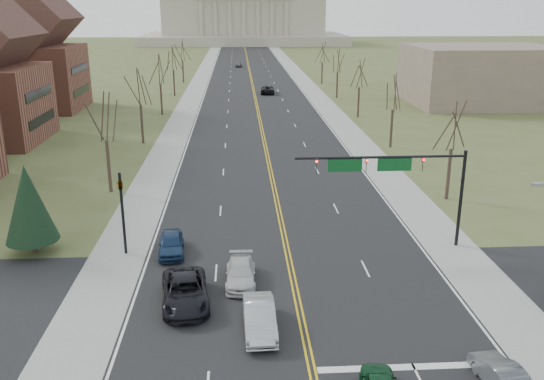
{
  "coord_description": "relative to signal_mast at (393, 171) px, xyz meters",
  "views": [
    {
      "loc": [
        -3.37,
        -24.64,
        16.9
      ],
      "look_at": [
        -0.79,
        18.29,
        3.0
      ],
      "focal_mm": 38.0,
      "sensor_mm": 36.0,
      "label": 1
    }
  ],
  "objects": [
    {
      "name": "bldg_left_far",
      "position": [
        -45.44,
        60.5,
        3.78
      ],
      "size": [
        17.1,
        14.28,
        23.25
      ],
      "color": "brown",
      "rests_on": "ground"
    },
    {
      "name": "car_sb_inner_second",
      "position": [
        -10.82,
        -5.05,
        -5.09
      ],
      "size": [
        1.95,
        4.61,
        1.33
      ],
      "primitive_type": "imported",
      "rotation": [
        0.0,
        0.0,
        -0.02
      ],
      "color": "#BEBEBE",
      "rests_on": "road"
    },
    {
      "name": "car_sb_outer_second",
      "position": [
        -15.7,
        -0.2,
        -5.0
      ],
      "size": [
        2.12,
        4.51,
        1.49
      ],
      "primitive_type": "imported",
      "rotation": [
        0.0,
        0.0,
        0.08
      ],
      "color": "#152A4C",
      "rests_on": "road"
    },
    {
      "name": "tree_l_1",
      "position": [
        -22.95,
        34.5,
        1.18
      ],
      "size": [
        3.96,
        3.96,
        9.0
      ],
      "color": "#32241D",
      "rests_on": "ground"
    },
    {
      "name": "tree_r_2",
      "position": [
        8.05,
        50.5,
        0.79
      ],
      "size": [
        3.74,
        3.74,
        8.5
      ],
      "color": "#32241D",
      "rests_on": "ground"
    },
    {
      "name": "stop_bar",
      "position": [
        -2.45,
        -14.5,
        -5.75
      ],
      "size": [
        9.5,
        0.5,
        0.01
      ],
      "primitive_type": "cube",
      "color": "silver",
      "rests_on": "road"
    },
    {
      "name": "tree_r_0",
      "position": [
        8.05,
        10.5,
        0.79
      ],
      "size": [
        3.74,
        3.74,
        8.5
      ],
      "color": "#32241D",
      "rests_on": "ground"
    },
    {
      "name": "tree_r_4",
      "position": [
        8.05,
        90.5,
        0.79
      ],
      "size": [
        3.74,
        3.74,
        8.5
      ],
      "color": "#32241D",
      "rests_on": "ground"
    },
    {
      "name": "car_far_nb",
      "position": [
        -4.82,
        76.47,
        -4.95
      ],
      "size": [
        2.92,
        5.86,
        1.59
      ],
      "primitive_type": "imported",
      "rotation": [
        0.0,
        0.0,
        3.09
      ],
      "color": "black",
      "rests_on": "road"
    },
    {
      "name": "bldg_right_mass",
      "position": [
        32.55,
        62.5,
        -0.76
      ],
      "size": [
        25.0,
        20.0,
        10.0
      ],
      "primitive_type": "cube",
      "color": "#6F5B4F",
      "rests_on": "ground"
    },
    {
      "name": "sidewalk_left",
      "position": [
        -19.45,
        96.5,
        -5.75
      ],
      "size": [
        4.0,
        380.0,
        0.03
      ],
      "primitive_type": "cube",
      "color": "gray",
      "rests_on": "ground"
    },
    {
      "name": "car_sb_inner_lead",
      "position": [
        -9.85,
        -10.75,
        -4.96
      ],
      "size": [
        1.81,
        4.83,
        1.58
      ],
      "primitive_type": "imported",
      "rotation": [
        0.0,
        0.0,
        0.03
      ],
      "color": "#A4A6AC",
      "rests_on": "road"
    },
    {
      "name": "tree_l_0",
      "position": [
        -22.95,
        14.5,
        1.18
      ],
      "size": [
        3.96,
        3.96,
        9.0
      ],
      "color": "#32241D",
      "rests_on": "ground"
    },
    {
      "name": "tree_r_1",
      "position": [
        8.05,
        30.5,
        0.79
      ],
      "size": [
        3.74,
        3.74,
        8.5
      ],
      "color": "#32241D",
      "rests_on": "ground"
    },
    {
      "name": "center_line",
      "position": [
        -7.45,
        96.5,
        -5.75
      ],
      "size": [
        0.42,
        380.0,
        0.01
      ],
      "primitive_type": "cube",
      "color": "gold",
      "rests_on": "road"
    },
    {
      "name": "car_sb_outer_lead",
      "position": [
        -14.1,
        -7.58,
        -4.95
      ],
      "size": [
        3.32,
        6.03,
        1.6
      ],
      "primitive_type": "imported",
      "rotation": [
        0.0,
        0.0,
        0.12
      ],
      "color": "black",
      "rests_on": "road"
    },
    {
      "name": "sidewalk_right",
      "position": [
        4.55,
        96.5,
        -5.75
      ],
      "size": [
        4.0,
        380.0,
        0.03
      ],
      "primitive_type": "cube",
      "color": "gray",
      "rests_on": "ground"
    },
    {
      "name": "conifer_l",
      "position": [
        -25.45,
        0.5,
        -2.02
      ],
      "size": [
        3.64,
        3.64,
        6.5
      ],
      "color": "#32241D",
      "rests_on": "ground"
    },
    {
      "name": "capitol",
      "position": [
        -7.45,
        236.41,
        8.44
      ],
      "size": [
        90.0,
        60.0,
        50.0
      ],
      "color": "#B0A793",
      "rests_on": "ground"
    },
    {
      "name": "edge_line_right",
      "position": [
        2.35,
        96.5,
        -5.75
      ],
      "size": [
        0.15,
        380.0,
        0.01
      ],
      "primitive_type": "cube",
      "color": "silver",
      "rests_on": "road"
    },
    {
      "name": "road",
      "position": [
        -7.45,
        96.5,
        -5.76
      ],
      "size": [
        20.0,
        380.0,
        0.01
      ],
      "primitive_type": "cube",
      "color": "black",
      "rests_on": "ground"
    },
    {
      "name": "signal_mast",
      "position": [
        0.0,
        0.0,
        0.0
      ],
      "size": [
        12.12,
        0.44,
        7.2
      ],
      "color": "black",
      "rests_on": "ground"
    },
    {
      "name": "tree_l_3",
      "position": [
        -22.95,
        74.5,
        1.18
      ],
      "size": [
        3.96,
        3.96,
        9.0
      ],
      "color": "#32241D",
      "rests_on": "ground"
    },
    {
      "name": "ground",
      "position": [
        -7.45,
        -13.5,
        -5.76
      ],
      "size": [
        600.0,
        600.0,
        0.0
      ],
      "primitive_type": "plane",
      "color": "#475128",
      "rests_on": "ground"
    },
    {
      "name": "tree_l_2",
      "position": [
        -22.95,
        54.5,
        1.18
      ],
      "size": [
        3.96,
        3.96,
        9.0
      ],
      "color": "#32241D",
      "rests_on": "ground"
    },
    {
      "name": "signal_left",
      "position": [
        -18.95,
        0.0,
        -2.05
      ],
      "size": [
        0.32,
        0.36,
        6.0
      ],
      "color": "black",
      "rests_on": "ground"
    },
    {
      "name": "tree_l_4",
      "position": [
        -22.95,
        94.5,
        1.18
      ],
      "size": [
        3.96,
        3.96,
        9.0
      ],
      "color": "#32241D",
      "rests_on": "ground"
    },
    {
      "name": "car_far_sb",
      "position": [
        -10.29,
        127.59,
        -5.06
      ],
      "size": [
        2.08,
        4.23,
        1.39
      ],
      "primitive_type": "imported",
      "rotation": [
        0.0,
        0.0,
        -0.11
      ],
      "color": "#52555A",
      "rests_on": "road"
    },
    {
      "name": "car_nb_outer_lead",
      "position": [
        1.07,
        -16.35,
        -5.09
      ],
      "size": [
        1.81,
        4.15,
        1.33
      ],
      "primitive_type": "imported",
      "rotation": [
        0.0,
        0.0,
        3.24
      ],
      "color": "#4D5155",
      "rests_on": "road"
    },
    {
      "name": "edge_line_left",
      "position": [
        -17.25,
        96.5,
        -5.75
      ],
      "size": [
        0.15,
        380.0,
        0.01
      ],
      "primitive_type": "cube",
      "color": "silver",
      "rests_on": "road"
    },
    {
      "name": "tree_r_3",
      "position": [
        8.05,
        70.5,
        0.79
      ],
      "size": [
        3.74,
        3.74,
        8.5
      ],
      "color": "#32241D",
      "rests_on": "ground"
    },
    {
      "name": "cross_road",
      "position": [
        -7.45,
        -7.5,
        -5.76
      ],
      "size": [
        120.0,
        14.0,
        0.01
      ],
      "primitive_type": "cube",
      "color": "black",
      "rests_on": "ground"
    }
  ]
}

